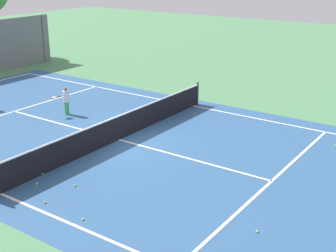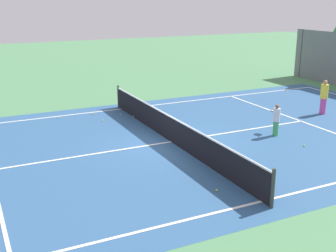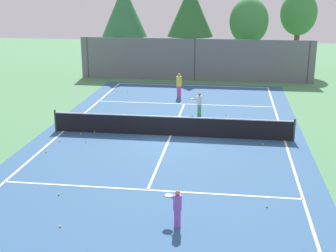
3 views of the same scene
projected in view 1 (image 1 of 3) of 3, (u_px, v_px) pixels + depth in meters
name	position (u px, v px, depth m)	size (l,w,h in m)	color
ground_plane	(119.00, 140.00, 18.40)	(80.00, 80.00, 0.00)	#4C8456
court_surface	(119.00, 140.00, 18.40)	(13.00, 25.00, 0.01)	#2D5684
tennis_net	(119.00, 128.00, 18.23)	(11.90, 0.10, 1.10)	#333833
player_1	(66.00, 101.00, 21.21)	(0.82, 0.64, 1.27)	#3FA559
tennis_ball_2	(257.00, 231.00, 12.13)	(0.07, 0.07, 0.07)	#CCE533
tennis_ball_3	(37.00, 184.00, 14.72)	(0.07, 0.07, 0.07)	#CCE533
tennis_ball_4	(75.00, 186.00, 14.60)	(0.07, 0.07, 0.07)	#CCE533
tennis_ball_5	(42.00, 174.00, 15.40)	(0.07, 0.07, 0.07)	#CCE533
tennis_ball_7	(336.00, 145.00, 17.77)	(0.07, 0.07, 0.07)	#CCE533
tennis_ball_9	(89.00, 105.00, 22.65)	(0.07, 0.07, 0.07)	#CCE533
tennis_ball_10	(45.00, 202.00, 13.59)	(0.07, 0.07, 0.07)	#CCE533
tennis_ball_11	(83.00, 219.00, 12.70)	(0.07, 0.07, 0.07)	#CCE533
tennis_ball_12	(195.00, 114.00, 21.41)	(0.07, 0.07, 0.07)	#CCE533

